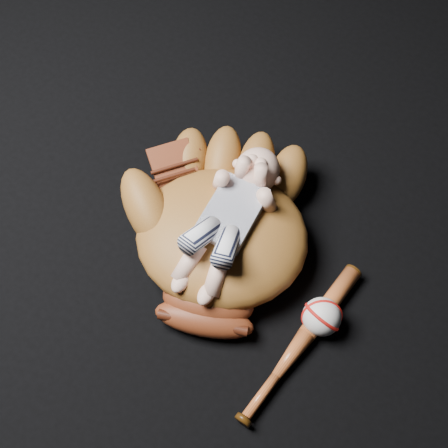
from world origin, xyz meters
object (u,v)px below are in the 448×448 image
object	(u,v)px
baseball_glove	(222,232)
newborn_baby	(226,223)
baseball_bat	(300,343)
baseball	(322,317)

from	to	relation	value
baseball_glove	newborn_baby	distance (m)	0.05
baseball_bat	baseball	size ratio (longest dim) A/B	5.02
newborn_baby	baseball_bat	size ratio (longest dim) A/B	0.90
baseball_bat	baseball	world-z (taller)	baseball
baseball	newborn_baby	bearing A→B (deg)	176.09
baseball_glove	baseball	size ratio (longest dim) A/B	6.51
newborn_baby	baseball	bearing A→B (deg)	-13.71
baseball_glove	newborn_baby	bearing A→B (deg)	-25.76
baseball_glove	baseball	world-z (taller)	baseball_glove
baseball_glove	newborn_baby	world-z (taller)	newborn_baby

